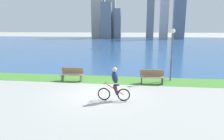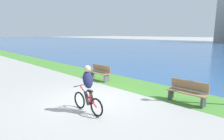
% 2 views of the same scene
% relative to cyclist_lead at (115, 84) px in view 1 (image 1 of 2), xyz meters
% --- Properties ---
extents(ground_plane, '(300.00, 300.00, 0.00)m').
position_rel_cyclist_lead_xyz_m(ground_plane, '(-0.85, 0.90, -0.83)').
color(ground_plane, '#9E9E99').
extents(grass_strip_bayside, '(120.00, 2.21, 0.01)m').
position_rel_cyclist_lead_xyz_m(grass_strip_bayside, '(-0.85, 3.98, -0.83)').
color(grass_strip_bayside, '#478433').
rests_on(grass_strip_bayside, ground).
extents(bay_water_surface, '(300.00, 66.35, 0.00)m').
position_rel_cyclist_lead_xyz_m(bay_water_surface, '(-0.85, 38.26, -0.83)').
color(bay_water_surface, '#2D568C').
rests_on(bay_water_surface, ground).
extents(cyclist_lead, '(1.60, 0.52, 1.67)m').
position_rel_cyclist_lead_xyz_m(cyclist_lead, '(0.00, 0.00, 0.00)').
color(cyclist_lead, black).
rests_on(cyclist_lead, ground).
extents(bench_near_path, '(1.50, 0.47, 0.90)m').
position_rel_cyclist_lead_xyz_m(bench_near_path, '(2.01, 3.37, -0.38)').
color(bench_near_path, olive).
rests_on(bench_near_path, ground).
extents(bench_far_along_path, '(1.50, 0.47, 0.90)m').
position_rel_cyclist_lead_xyz_m(bench_far_along_path, '(-3.28, 3.38, -0.38)').
color(bench_far_along_path, olive).
rests_on(bench_far_along_path, ground).
extents(lamppost_tall, '(0.28, 0.28, 3.46)m').
position_rel_cyclist_lead_xyz_m(lamppost_tall, '(3.32, 4.36, 1.47)').
color(lamppost_tall, '#595960').
rests_on(lamppost_tall, ground).
extents(city_skyline_far_shore, '(31.26, 9.98, 24.56)m').
position_rel_cyclist_lead_xyz_m(city_skyline_far_shore, '(-2.82, 62.33, 8.65)').
color(city_skyline_far_shore, '#ADA899').
rests_on(city_skyline_far_shore, ground).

